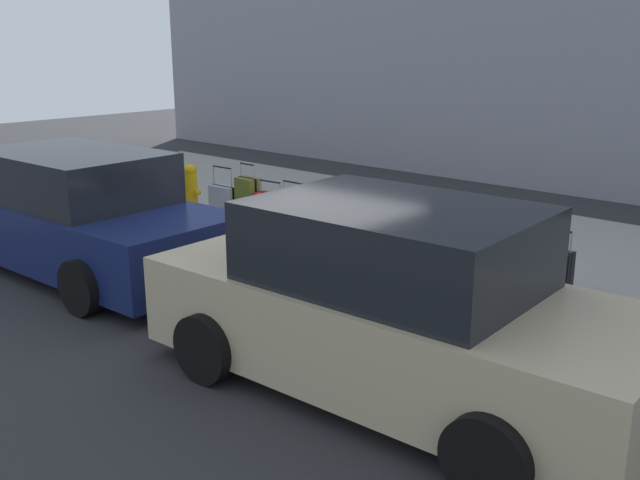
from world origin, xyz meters
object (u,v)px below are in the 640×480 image
at_px(suitcase_olive_3, 439,252).
at_px(suitcase_navy_8, 293,217).
at_px(suitcase_black_7, 323,226).
at_px(parked_car_beige_0, 393,307).
at_px(suitcase_silver_4, 407,242).
at_px(suitcase_maroon_5, 378,232).
at_px(suitcase_teal_6, 349,231).
at_px(suitcase_navy_1, 513,266).
at_px(suitcase_black_0, 551,277).
at_px(parked_car_navy_1, 76,215).
at_px(suitcase_silver_11, 223,204).
at_px(suitcase_red_2, 473,258).
at_px(suitcase_olive_10, 248,202).
at_px(bollard_post, 165,186).
at_px(suitcase_red_9, 271,213).
at_px(fire_hydrant, 191,187).

distance_m(suitcase_olive_3, suitcase_navy_8, 2.45).
bearing_deg(suitcase_black_7, parked_car_beige_0, 140.06).
height_order(suitcase_silver_4, parked_car_beige_0, parked_car_beige_0).
height_order(suitcase_maroon_5, suitcase_teal_6, suitcase_teal_6).
bearing_deg(suitcase_navy_1, suitcase_black_0, 167.24).
bearing_deg(parked_car_navy_1, suitcase_black_7, -126.28).
bearing_deg(suitcase_silver_11, suitcase_red_2, -178.66).
bearing_deg(suitcase_navy_8, suitcase_navy_1, -178.64).
height_order(suitcase_olive_3, parked_car_navy_1, parked_car_navy_1).
bearing_deg(parked_car_beige_0, suitcase_navy_8, -35.25).
bearing_deg(suitcase_navy_1, parked_car_beige_0, 95.51).
height_order(suitcase_black_0, suitcase_olive_10, suitcase_olive_10).
distance_m(suitcase_maroon_5, bollard_post, 4.50).
xyz_separation_m(suitcase_navy_8, suitcase_silver_11, (1.53, 0.02, -0.03)).
xyz_separation_m(suitcase_olive_3, suitcase_silver_4, (0.44, 0.08, 0.06)).
distance_m(suitcase_black_0, suitcase_navy_1, 0.53).
distance_m(suitcase_navy_1, bollard_post, 6.42).
bearing_deg(suitcase_red_2, suitcase_silver_11, 1.34).
bearing_deg(suitcase_red_2, parked_car_beige_0, 106.35).
bearing_deg(bollard_post, parked_car_navy_1, 121.27).
height_order(suitcase_navy_8, suitcase_silver_11, suitcase_silver_11).
relative_size(suitcase_navy_1, suitcase_red_9, 1.16).
bearing_deg(suitcase_silver_4, bollard_post, 1.66).
bearing_deg(fire_hydrant, parked_car_navy_1, 110.37).
height_order(suitcase_maroon_5, parked_car_beige_0, parked_car_beige_0).
xyz_separation_m(suitcase_red_2, parked_car_beige_0, (-0.80, 2.72, 0.35)).
xyz_separation_m(suitcase_black_0, suitcase_teal_6, (2.92, -0.02, -0.00)).
bearing_deg(suitcase_red_2, suitcase_red_9, 0.34).
bearing_deg(suitcase_olive_10, fire_hydrant, 1.26).
relative_size(suitcase_navy_1, suitcase_black_7, 1.08).
bearing_deg(suitcase_teal_6, suitcase_red_2, -177.03).
height_order(suitcase_navy_1, parked_car_beige_0, parked_car_beige_0).
bearing_deg(parked_car_navy_1, suitcase_olive_10, -98.01).
xyz_separation_m(suitcase_olive_3, suitcase_teal_6, (1.38, 0.12, 0.05)).
xyz_separation_m(suitcase_olive_10, parked_car_beige_0, (-4.77, 2.70, 0.25)).
bearing_deg(parked_car_navy_1, parked_car_beige_0, 180.00).
bearing_deg(suitcase_navy_1, fire_hydrant, 0.50).
bearing_deg(parked_car_beige_0, suitcase_maroon_5, -50.51).
relative_size(suitcase_olive_3, suitcase_maroon_5, 0.89).
bearing_deg(suitcase_maroon_5, suitcase_red_9, -1.37).
relative_size(suitcase_red_2, suitcase_navy_8, 0.73).
relative_size(suitcase_navy_1, suitcase_red_2, 1.46).
relative_size(suitcase_silver_4, bollard_post, 1.21).
relative_size(suitcase_olive_10, bollard_post, 1.23).
height_order(suitcase_navy_8, parked_car_beige_0, parked_car_beige_0).
xyz_separation_m(suitcase_black_0, parked_car_beige_0, (0.25, 2.60, 0.33)).
xyz_separation_m(suitcase_navy_1, parked_car_beige_0, (-0.26, 2.72, 0.34)).
xyz_separation_m(suitcase_red_9, parked_car_navy_1, (0.88, 2.70, 0.31)).
relative_size(suitcase_black_0, suitcase_red_9, 1.09).
height_order(suitcase_black_7, parked_car_beige_0, parked_car_beige_0).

